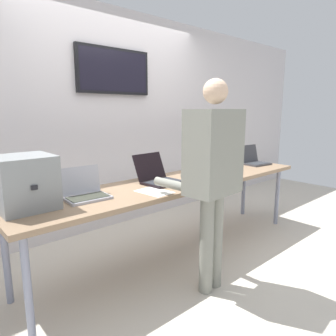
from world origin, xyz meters
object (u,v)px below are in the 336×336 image
object	(u,v)px
workbench	(177,185)
laptop_station_0	(85,191)
laptop_station_3	(254,160)
laptop_station_1	(158,176)
person	(212,168)
equipment_box	(25,182)
laptop_station_2	(213,167)

from	to	relation	value
workbench	laptop_station_0	world-z (taller)	laptop_station_0
workbench	laptop_station_0	xyz separation A→B (m)	(-0.95, 0.05, 0.10)
laptop_station_3	workbench	bearing A→B (deg)	-179.00
workbench	laptop_station_3	distance (m)	1.36
laptop_station_0	laptop_station_3	bearing A→B (deg)	-0.70
laptop_station_1	person	world-z (taller)	person
equipment_box	laptop_station_2	xyz separation A→B (m)	(1.95, -0.04, -0.13)
workbench	laptop_station_3	xyz separation A→B (m)	(1.36, 0.02, 0.10)
equipment_box	laptop_station_1	xyz separation A→B (m)	(1.18, -0.02, -0.13)
laptop_station_3	laptop_station_0	bearing A→B (deg)	179.30
equipment_box	laptop_station_2	distance (m)	1.96
equipment_box	person	bearing A→B (deg)	-31.78
workbench	laptop_station_2	bearing A→B (deg)	4.32
laptop_station_0	laptop_station_3	distance (m)	2.31
workbench	laptop_station_1	size ratio (longest dim) A/B	8.07
equipment_box	laptop_station_2	world-z (taller)	equipment_box
workbench	laptop_station_2	distance (m)	0.60
workbench	laptop_station_2	size ratio (longest dim) A/B	8.82
laptop_station_3	person	world-z (taller)	person
laptop_station_0	laptop_station_1	bearing A→B (deg)	1.32
workbench	equipment_box	xyz separation A→B (m)	(-1.37, 0.09, 0.23)
laptop_station_2	person	bearing A→B (deg)	-140.60
laptop_station_1	laptop_station_2	distance (m)	0.78
equipment_box	laptop_station_0	distance (m)	0.44
equipment_box	laptop_station_3	bearing A→B (deg)	-1.35
equipment_box	workbench	bearing A→B (deg)	-3.68
laptop_station_2	person	world-z (taller)	person
equipment_box	laptop_station_3	distance (m)	2.73
laptop_station_2	laptop_station_3	size ratio (longest dim) A/B	1.06
laptop_station_0	laptop_station_1	world-z (taller)	laptop_station_1
workbench	equipment_box	distance (m)	1.39
laptop_station_0	person	xyz separation A→B (m)	(0.73, -0.67, 0.19)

